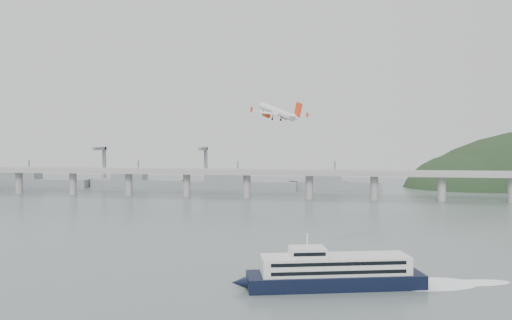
# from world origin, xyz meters

# --- Properties ---
(ground) EXTENTS (900.00, 900.00, 0.00)m
(ground) POSITION_xyz_m (0.00, 0.00, 0.00)
(ground) COLOR #576564
(ground) RESTS_ON ground
(bridge) EXTENTS (800.00, 22.00, 23.90)m
(bridge) POSITION_xyz_m (-1.15, 200.00, 17.65)
(bridge) COLOR #959592
(bridge) RESTS_ON ground
(distant_fleet) EXTENTS (453.00, 60.90, 40.00)m
(distant_fleet) POSITION_xyz_m (-155.36, 265.08, 6.22)
(distant_fleet) COLOR slate
(distant_fleet) RESTS_ON ground
(ferry) EXTENTS (88.87, 32.09, 17.03)m
(ferry) POSITION_xyz_m (39.28, -37.56, 4.62)
(ferry) COLOR black
(ferry) RESTS_ON ground
(airliner) EXTENTS (32.26, 34.22, 14.02)m
(airliner) POSITION_xyz_m (8.62, 77.39, 61.33)
(airliner) COLOR silver
(airliner) RESTS_ON ground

